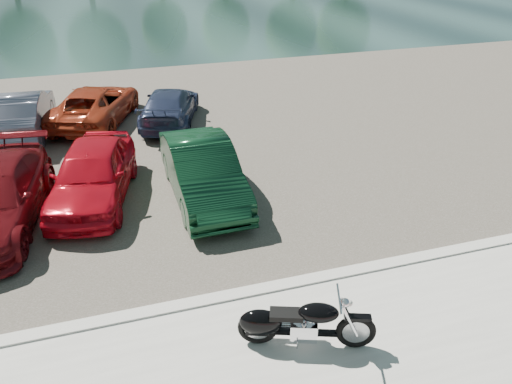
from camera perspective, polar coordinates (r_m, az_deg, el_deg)
ground at (r=8.91m, az=8.79°, el=-18.56°), size 200.00×200.00×0.00m
kerb at (r=10.19m, az=4.01°, el=-10.54°), size 60.00×0.30×0.14m
parking_lot at (r=17.82m, az=-6.37°, el=7.08°), size 60.00×18.00×0.04m
river at (r=45.89m, az=-14.10°, el=19.61°), size 120.00×40.00×0.00m
motorcycle at (r=8.65m, az=4.33°, el=-14.75°), size 2.24×1.08×1.05m
car_4 at (r=13.46m, az=-18.17°, el=2.02°), size 2.71×4.70×1.51m
car_5 at (r=12.99m, az=-6.08°, el=2.39°), size 1.66×4.60×1.51m
car_9 at (r=18.78m, az=-25.24°, el=8.15°), size 1.86×4.63×1.50m
car_10 at (r=19.04m, az=-17.90°, el=9.47°), size 3.72×5.21×1.32m
car_11 at (r=18.41m, az=-9.86°, el=9.67°), size 2.95×4.60×1.24m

